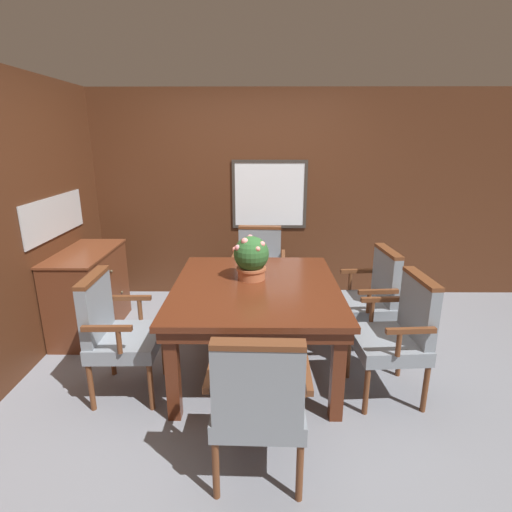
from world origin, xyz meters
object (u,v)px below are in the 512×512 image
at_px(dining_table, 256,295).
at_px(potted_plant, 251,257).
at_px(chair_head_near, 258,400).
at_px(chair_head_far, 259,266).
at_px(chair_right_near, 398,331).
at_px(chair_left_near, 116,329).
at_px(chair_right_far, 370,295).
at_px(sideboard_cabinet, 89,292).

xyz_separation_m(dining_table, potted_plant, (-0.04, 0.15, 0.28)).
xyz_separation_m(chair_head_near, chair_head_far, (0.00, 2.35, 0.00)).
height_order(chair_right_near, potted_plant, potted_plant).
xyz_separation_m(chair_left_near, chair_head_far, (1.08, 1.52, 0.00)).
relative_size(dining_table, chair_left_near, 1.59).
bearing_deg(dining_table, chair_left_near, -161.38).
bearing_deg(chair_left_near, potted_plant, -64.55).
height_order(dining_table, chair_head_near, chair_head_near).
bearing_deg(chair_right_far, chair_right_near, -2.63).
bearing_deg(chair_head_near, potted_plant, -85.66).
distance_m(chair_right_far, sideboard_cabinet, 2.75).
relative_size(chair_head_near, sideboard_cabinet, 0.95).
relative_size(chair_left_near, potted_plant, 2.59).
bearing_deg(chair_right_far, potted_plant, -84.89).
relative_size(dining_table, chair_right_near, 1.59).
relative_size(chair_head_far, chair_right_near, 1.00).
relative_size(dining_table, potted_plant, 4.13).
bearing_deg(chair_head_far, chair_left_near, -122.07).
distance_m(dining_table, chair_left_near, 1.11).
relative_size(dining_table, chair_right_far, 1.59).
distance_m(chair_head_near, potted_plant, 1.40).
height_order(chair_head_near, potted_plant, potted_plant).
bearing_deg(chair_head_near, dining_table, -87.28).
height_order(potted_plant, sideboard_cabinet, potted_plant).
bearing_deg(dining_table, chair_right_far, 17.62).
xyz_separation_m(chair_right_far, sideboard_cabinet, (-2.72, 0.34, -0.11)).
height_order(chair_head_near, sideboard_cabinet, chair_head_near).
height_order(chair_head_near, chair_head_far, same).
xyz_separation_m(chair_left_near, potted_plant, (1.01, 0.50, 0.42)).
bearing_deg(sideboard_cabinet, chair_right_far, -7.04).
xyz_separation_m(dining_table, chair_right_far, (1.04, 0.33, -0.13)).
distance_m(chair_head_near, sideboard_cabinet, 2.52).
relative_size(chair_head_far, potted_plant, 2.59).
xyz_separation_m(dining_table, sideboard_cabinet, (-1.68, 0.67, -0.24)).
distance_m(chair_left_near, chair_right_near, 2.11).
relative_size(chair_left_near, chair_right_far, 1.00).
relative_size(chair_right_near, sideboard_cabinet, 0.95).
relative_size(chair_left_near, chair_right_near, 1.00).
bearing_deg(sideboard_cabinet, chair_head_near, -47.34).
xyz_separation_m(chair_head_far, chair_right_far, (1.01, -0.84, 0.00)).
distance_m(chair_head_far, chair_right_far, 1.31).
relative_size(chair_head_far, sideboard_cabinet, 0.95).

